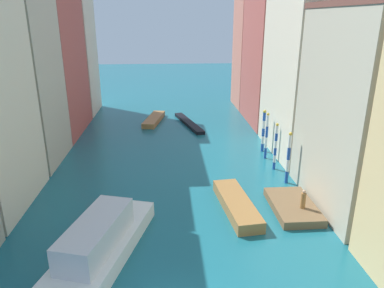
# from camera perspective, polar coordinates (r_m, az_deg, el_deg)

# --- Properties ---
(ground_plane) EXTENTS (154.00, 154.00, 0.00)m
(ground_plane) POSITION_cam_1_polar(r_m,az_deg,el_deg) (40.16, -3.55, -0.32)
(ground_plane) COLOR #196070
(building_left_2) EXTENTS (6.72, 8.26, 16.26)m
(building_left_2) POSITION_cam_1_polar(r_m,az_deg,el_deg) (37.48, -26.09, 9.21)
(building_left_2) COLOR #BCB299
(building_left_2) RESTS_ON ground
(building_left_3) EXTENTS (6.72, 11.64, 18.69)m
(building_left_3) POSITION_cam_1_polar(r_m,az_deg,el_deg) (46.58, -21.93, 12.91)
(building_left_3) COLOR #B25147
(building_left_3) RESTS_ON ground
(building_left_4) EXTENTS (6.72, 7.68, 20.39)m
(building_left_4) POSITION_cam_1_polar(r_m,az_deg,el_deg) (56.09, -19.02, 14.98)
(building_left_4) COLOR beige
(building_left_4) RESTS_ON ground
(building_right_1) EXTENTS (6.72, 10.84, 14.60)m
(building_right_1) POSITION_cam_1_polar(r_m,az_deg,el_deg) (28.45, 26.19, 4.81)
(building_right_1) COLOR #BCB299
(building_right_1) RESTS_ON ground
(building_right_2) EXTENTS (6.72, 11.53, 22.23)m
(building_right_2) POSITION_cam_1_polar(r_m,az_deg,el_deg) (38.15, 18.52, 14.84)
(building_right_2) COLOR beige
(building_right_2) RESTS_ON ground
(building_right_3) EXTENTS (6.72, 11.47, 21.54)m
(building_right_3) POSITION_cam_1_polar(r_m,az_deg,el_deg) (49.22, 13.29, 15.70)
(building_right_3) COLOR #B25147
(building_right_3) RESTS_ON ground
(building_right_4) EXTENTS (6.72, 7.71, 18.15)m
(building_right_4) POSITION_cam_1_polar(r_m,az_deg,el_deg) (58.61, 10.39, 14.73)
(building_right_4) COLOR #C6705B
(building_right_4) RESTS_ON ground
(waterfront_dock) EXTENTS (3.03, 5.28, 0.60)m
(waterfront_dock) POSITION_cam_1_polar(r_m,az_deg,el_deg) (28.03, 15.70, -9.51)
(waterfront_dock) COLOR brown
(waterfront_dock) RESTS_ON ground
(person_on_dock) EXTENTS (0.36, 0.36, 1.42)m
(person_on_dock) POSITION_cam_1_polar(r_m,az_deg,el_deg) (27.10, 17.22, -8.43)
(person_on_dock) COLOR olive
(person_on_dock) RESTS_ON waterfront_dock
(mooring_pole_0) EXTENTS (0.30, 0.30, 4.59)m
(mooring_pole_0) POSITION_cam_1_polar(r_m,az_deg,el_deg) (31.47, 15.04, -2.09)
(mooring_pole_0) COLOR #1E479E
(mooring_pole_0) RESTS_ON ground
(mooring_pole_1) EXTENTS (0.28, 0.28, 4.51)m
(mooring_pole_1) POSITION_cam_1_polar(r_m,az_deg,el_deg) (34.08, 13.11, -0.34)
(mooring_pole_1) COLOR #1E479E
(mooring_pole_1) RESTS_ON ground
(mooring_pole_2) EXTENTS (0.28, 0.28, 4.76)m
(mooring_pole_2) POSITION_cam_1_polar(r_m,az_deg,el_deg) (36.56, 11.74, 1.31)
(mooring_pole_2) COLOR #1E479E
(mooring_pole_2) RESTS_ON ground
(mooring_pole_3) EXTENTS (0.34, 0.34, 4.54)m
(mooring_pole_3) POSITION_cam_1_polar(r_m,az_deg,el_deg) (38.54, 11.26, 2.13)
(mooring_pole_3) COLOR #1E479E
(mooring_pole_3) RESTS_ON ground
(vaporetto_white) EXTENTS (6.19, 11.76, 2.69)m
(vaporetto_white) POSITION_cam_1_polar(r_m,az_deg,el_deg) (22.28, -14.75, -15.42)
(vaporetto_white) COLOR white
(vaporetto_white) RESTS_ON ground
(gondola_black) EXTENTS (3.50, 9.67, 0.43)m
(gondola_black) POSITION_cam_1_polar(r_m,az_deg,el_deg) (48.21, -0.53, 3.36)
(gondola_black) COLOR black
(gondola_black) RESTS_ON ground
(motorboat_0) EXTENTS (3.03, 7.37, 0.68)m
(motorboat_0) POSITION_cam_1_polar(r_m,az_deg,el_deg) (49.74, -6.05, 3.90)
(motorboat_0) COLOR olive
(motorboat_0) RESTS_ON ground
(motorboat_1) EXTENTS (2.65, 7.16, 0.85)m
(motorboat_1) POSITION_cam_1_polar(r_m,az_deg,el_deg) (27.22, 7.07, -9.48)
(motorboat_1) COLOR olive
(motorboat_1) RESTS_ON ground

